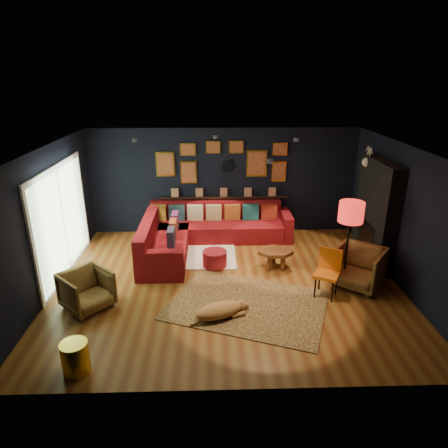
{
  "coord_description": "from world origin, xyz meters",
  "views": [
    {
      "loc": [
        -0.29,
        -6.78,
        3.83
      ],
      "look_at": [
        -0.07,
        0.3,
        1.12
      ],
      "focal_mm": 32.0,
      "sensor_mm": 36.0,
      "label": 1
    }
  ],
  "objects_px": {
    "coffee_table": "(275,253)",
    "armchair_left": "(87,288)",
    "sectional": "(198,233)",
    "dog": "(219,308)",
    "pouf": "(215,258)",
    "orange_chair": "(328,269)",
    "gold_stool": "(75,358)",
    "floor_lamp": "(351,216)",
    "armchair_right": "(358,265)"
  },
  "relations": [
    {
      "from": "coffee_table",
      "to": "armchair_left",
      "type": "bearing_deg",
      "value": -158.05
    },
    {
      "from": "sectional",
      "to": "dog",
      "type": "height_order",
      "value": "sectional"
    },
    {
      "from": "pouf",
      "to": "orange_chair",
      "type": "bearing_deg",
      "value": -29.61
    },
    {
      "from": "sectional",
      "to": "pouf",
      "type": "height_order",
      "value": "sectional"
    },
    {
      "from": "gold_stool",
      "to": "orange_chair",
      "type": "xyz_separation_m",
      "value": [
        3.94,
        1.91,
        0.28
      ]
    },
    {
      "from": "gold_stool",
      "to": "floor_lamp",
      "type": "distance_m",
      "value": 5.08
    },
    {
      "from": "armchair_left",
      "to": "armchair_right",
      "type": "distance_m",
      "value": 4.93
    },
    {
      "from": "armchair_left",
      "to": "armchair_right",
      "type": "height_order",
      "value": "armchair_right"
    },
    {
      "from": "armchair_right",
      "to": "floor_lamp",
      "type": "bearing_deg",
      "value": -164.67
    },
    {
      "from": "pouf",
      "to": "floor_lamp",
      "type": "xyz_separation_m",
      "value": [
        2.47,
        -0.77,
        1.2
      ]
    },
    {
      "from": "armchair_right",
      "to": "dog",
      "type": "distance_m",
      "value": 2.84
    },
    {
      "from": "coffee_table",
      "to": "gold_stool",
      "type": "relative_size",
      "value": 1.67
    },
    {
      "from": "sectional",
      "to": "armchair_right",
      "type": "distance_m",
      "value": 3.63
    },
    {
      "from": "sectional",
      "to": "pouf",
      "type": "relative_size",
      "value": 6.8
    },
    {
      "from": "dog",
      "to": "armchair_left",
      "type": "bearing_deg",
      "value": 147.13
    },
    {
      "from": "gold_stool",
      "to": "dog",
      "type": "bearing_deg",
      "value": 31.63
    },
    {
      "from": "coffee_table",
      "to": "armchair_right",
      "type": "height_order",
      "value": "armchair_right"
    },
    {
      "from": "pouf",
      "to": "gold_stool",
      "type": "bearing_deg",
      "value": -121.8
    },
    {
      "from": "floor_lamp",
      "to": "orange_chair",
      "type": "bearing_deg",
      "value": -138.51
    },
    {
      "from": "pouf",
      "to": "gold_stool",
      "type": "height_order",
      "value": "gold_stool"
    },
    {
      "from": "pouf",
      "to": "coffee_table",
      "type": "bearing_deg",
      "value": -4.23
    },
    {
      "from": "armchair_right",
      "to": "dog",
      "type": "height_order",
      "value": "armchair_right"
    },
    {
      "from": "pouf",
      "to": "gold_stool",
      "type": "relative_size",
      "value": 1.09
    },
    {
      "from": "armchair_left",
      "to": "gold_stool",
      "type": "bearing_deg",
      "value": -125.87
    },
    {
      "from": "pouf",
      "to": "orange_chair",
      "type": "distance_m",
      "value": 2.36
    },
    {
      "from": "sectional",
      "to": "armchair_left",
      "type": "distance_m",
      "value": 3.15
    },
    {
      "from": "floor_lamp",
      "to": "dog",
      "type": "bearing_deg",
      "value": -155.67
    },
    {
      "from": "sectional",
      "to": "armchair_right",
      "type": "xyz_separation_m",
      "value": [
        3.06,
        -1.95,
        0.1
      ]
    },
    {
      "from": "sectional",
      "to": "armchair_left",
      "type": "relative_size",
      "value": 4.53
    },
    {
      "from": "coffee_table",
      "to": "floor_lamp",
      "type": "bearing_deg",
      "value": -29.03
    },
    {
      "from": "pouf",
      "to": "floor_lamp",
      "type": "bearing_deg",
      "value": -17.35
    },
    {
      "from": "armchair_right",
      "to": "gold_stool",
      "type": "bearing_deg",
      "value": -116.67
    },
    {
      "from": "gold_stool",
      "to": "orange_chair",
      "type": "relative_size",
      "value": 0.53
    },
    {
      "from": "sectional",
      "to": "gold_stool",
      "type": "height_order",
      "value": "sectional"
    },
    {
      "from": "orange_chair",
      "to": "armchair_right",
      "type": "bearing_deg",
      "value": 52.95
    },
    {
      "from": "pouf",
      "to": "sectional",
      "type": "bearing_deg",
      "value": 108.68
    },
    {
      "from": "gold_stool",
      "to": "orange_chair",
      "type": "bearing_deg",
      "value": 25.91
    },
    {
      "from": "orange_chair",
      "to": "dog",
      "type": "xyz_separation_m",
      "value": [
        -1.98,
        -0.71,
        -0.32
      ]
    },
    {
      "from": "armchair_left",
      "to": "pouf",
      "type": "bearing_deg",
      "value": -12.3
    },
    {
      "from": "armchair_left",
      "to": "dog",
      "type": "xyz_separation_m",
      "value": [
        2.25,
        -0.39,
        -0.18
      ]
    },
    {
      "from": "coffee_table",
      "to": "gold_stool",
      "type": "bearing_deg",
      "value": -136.61
    },
    {
      "from": "sectional",
      "to": "armchair_right",
      "type": "relative_size",
      "value": 4.01
    },
    {
      "from": "armchair_right",
      "to": "floor_lamp",
      "type": "distance_m",
      "value": 0.99
    },
    {
      "from": "coffee_table",
      "to": "orange_chair",
      "type": "height_order",
      "value": "orange_chair"
    },
    {
      "from": "gold_stool",
      "to": "floor_lamp",
      "type": "relative_size",
      "value": 0.28
    },
    {
      "from": "armchair_right",
      "to": "gold_stool",
      "type": "distance_m",
      "value": 5.11
    },
    {
      "from": "coffee_table",
      "to": "armchair_right",
      "type": "bearing_deg",
      "value": -28.05
    },
    {
      "from": "sectional",
      "to": "gold_stool",
      "type": "xyz_separation_m",
      "value": [
        -1.54,
        -4.16,
        -0.09
      ]
    },
    {
      "from": "sectional",
      "to": "coffee_table",
      "type": "relative_size",
      "value": 4.44
    },
    {
      "from": "orange_chair",
      "to": "sectional",
      "type": "bearing_deg",
      "value": 166.01
    }
  ]
}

